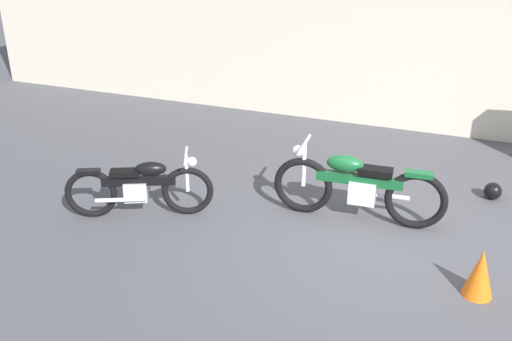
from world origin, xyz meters
The scene contains 6 objects.
ground_plane centered at (0.00, 0.00, 0.00)m, with size 40.00×40.00×0.00m, color #47474C.
building_wall centered at (0.00, 4.17, 1.36)m, with size 18.00×0.30×2.72m, color beige.
helmet centered at (1.26, 1.73, 0.12)m, with size 0.24×0.24×0.24m, color black.
traffic_cone centered at (1.15, -0.66, 0.28)m, with size 0.32×0.32×0.55m, color orange.
motorcycle_green centered at (-0.42, 0.49, 0.48)m, with size 2.24×0.62×1.00m.
motorcycle_black centered at (-3.08, -0.38, 0.42)m, with size 1.80×0.94×0.87m.
Camera 1 is at (0.78, -6.43, 3.94)m, focal length 42.33 mm.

